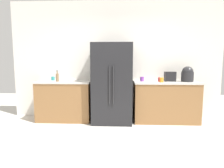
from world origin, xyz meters
TOP-DOWN VIEW (x-y plane):
  - ground_plane at (0.00, 0.00)m, footprint 10.17×10.17m
  - kitchen_back_panel at (0.00, 1.85)m, footprint 5.08×0.10m
  - counter_left at (-1.20, 1.50)m, footprint 1.26×0.60m
  - counter_right at (1.16, 1.50)m, footprint 1.47×0.60m
  - refrigerator at (-0.07, 1.43)m, footprint 0.88×0.73m
  - toaster at (1.25, 1.54)m, footprint 0.25×0.16m
  - rice_cooker at (1.63, 1.49)m, footprint 0.27×0.27m
  - bottle_a at (-1.31, 1.38)m, footprint 0.07×0.07m
  - cup_a at (1.01, 1.47)m, footprint 0.07×0.07m
  - cup_b at (-1.51, 1.64)m, footprint 0.08×0.08m
  - cup_c at (1.02, 1.33)m, footprint 0.08×0.08m
  - cup_d at (0.61, 1.51)m, footprint 0.09×0.09m
  - bowl_a at (-1.06, 1.58)m, footprint 0.16×0.16m

SIDE VIEW (x-z plane):
  - ground_plane at x=0.00m, z-range 0.00..0.00m
  - counter_right at x=1.16m, z-range 0.00..0.94m
  - counter_left at x=-1.20m, z-range 0.00..0.94m
  - refrigerator at x=-0.07m, z-range 0.00..1.78m
  - bowl_a at x=-1.06m, z-range 0.93..0.99m
  - cup_b at x=-1.51m, z-range 0.93..1.02m
  - cup_a at x=1.01m, z-range 0.93..1.03m
  - cup_d at x=0.61m, z-range 0.93..1.04m
  - cup_c at x=1.02m, z-range 0.93..1.04m
  - bottle_a at x=-1.31m, z-range 0.91..1.16m
  - toaster at x=1.25m, z-range 0.93..1.15m
  - rice_cooker at x=1.63m, z-range 0.93..1.27m
  - kitchen_back_panel at x=0.00m, z-range 0.00..2.82m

